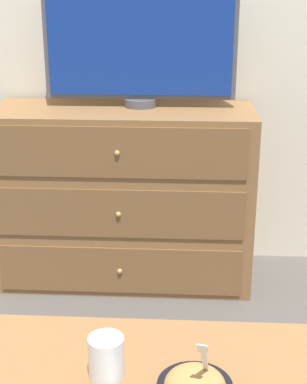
% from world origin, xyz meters
% --- Properties ---
extents(ground_plane, '(12.00, 12.00, 0.00)m').
position_xyz_m(ground_plane, '(0.00, 0.00, 0.00)').
color(ground_plane, '#56514C').
extents(dresser, '(1.18, 0.46, 0.83)m').
position_xyz_m(dresser, '(-0.11, -0.25, 0.41)').
color(dresser, olive).
rests_on(dresser, ground_plane).
extents(tv, '(0.85, 0.15, 0.55)m').
position_xyz_m(tv, '(-0.04, -0.19, 1.11)').
color(tv, '#515156').
rests_on(tv, dresser).
extents(drink_cup, '(0.09, 0.09, 0.11)m').
position_xyz_m(drink_cup, '(-0.01, -1.62, 0.50)').
color(drink_cup, '#9E6638').
rests_on(drink_cup, coffee_table).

